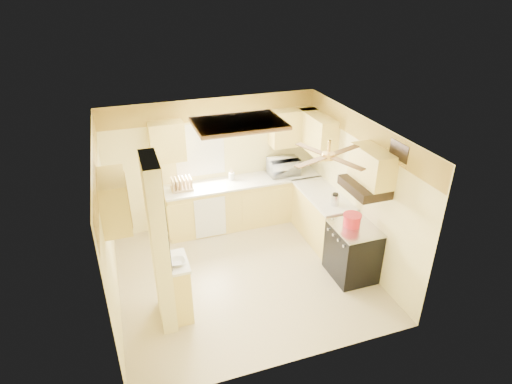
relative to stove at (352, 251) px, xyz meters
name	(u,v)px	position (x,y,z in m)	size (l,w,h in m)	color
floor	(244,275)	(-1.67, 0.55, -0.46)	(4.00, 4.00, 0.00)	#CFBA8F
ceiling	(242,132)	(-1.67, 0.55, 2.04)	(4.00, 4.00, 0.00)	white
wall_back	(214,163)	(-1.67, 2.45, 0.79)	(4.00, 4.00, 0.00)	#F7E797
wall_front	(292,287)	(-1.67, -1.35, 0.79)	(4.00, 4.00, 0.00)	#F7E797
wall_left	(107,233)	(-3.67, 0.55, 0.79)	(3.80, 3.80, 0.00)	#F7E797
wall_right	(358,190)	(0.33, 0.55, 0.79)	(3.80, 3.80, 0.00)	#F7E797
wallpaper_border	(211,109)	(-1.67, 2.43, 1.84)	(4.00, 0.02, 0.40)	#F9D349
partition_column	(159,245)	(-3.02, 0.00, 0.79)	(0.20, 0.70, 2.50)	#F7E797
partition_ledge	(180,289)	(-2.80, 0.00, -0.01)	(0.25, 0.55, 0.90)	#E6C666
ledge_top	(178,262)	(-2.80, 0.00, 0.46)	(0.28, 0.58, 0.04)	white
lower_cabinets_back	(244,203)	(-1.17, 2.15, -0.01)	(3.00, 0.60, 0.90)	#E6C666
lower_cabinets_right	(322,217)	(0.03, 1.15, -0.01)	(0.60, 1.40, 0.90)	#E6C666
countertop_back	(244,181)	(-1.17, 2.14, 0.46)	(3.04, 0.64, 0.04)	white
countertop_right	(323,195)	(0.02, 1.15, 0.46)	(0.64, 1.44, 0.04)	white
dishwasher_panel	(210,218)	(-1.92, 1.84, -0.03)	(0.58, 0.02, 0.80)	white
window	(200,150)	(-1.92, 2.44, 1.09)	(0.92, 0.02, 1.02)	white
upper_cab_back_left	(167,141)	(-2.52, 2.27, 1.39)	(0.60, 0.35, 0.70)	#E6C666
upper_cab_back_right	(293,127)	(-0.12, 2.27, 1.39)	(0.90, 0.35, 0.70)	#E6C666
upper_cab_right	(317,133)	(0.16, 1.80, 1.39)	(0.35, 1.00, 0.70)	#E6C666
upper_cab_left_wall	(114,201)	(-3.49, 0.30, 1.39)	(0.35, 0.75, 0.70)	#E6C666
upper_cab_over_stove	(372,166)	(0.16, 0.00, 1.49)	(0.35, 0.76, 0.52)	#E6C666
stove	(352,251)	(0.00, 0.00, 0.00)	(0.68, 0.77, 0.92)	black
range_hood	(364,187)	(0.07, 0.00, 1.16)	(0.50, 0.76, 0.14)	black
poster_menu	(163,205)	(-2.91, 0.00, 1.39)	(0.02, 0.42, 0.57)	black
poster_nashville	(168,247)	(-2.91, 0.00, 0.74)	(0.02, 0.42, 0.57)	black
ceiling_light_panel	(239,124)	(-1.57, 1.05, 2.00)	(1.35, 0.95, 0.06)	brown
ceiling_fan	(328,155)	(-0.67, -0.15, 1.83)	(1.15, 1.15, 0.26)	gold
vent_grate	(399,151)	(0.31, -0.35, 1.84)	(0.02, 0.40, 0.25)	black
microwave	(284,167)	(-0.34, 2.16, 0.64)	(0.59, 0.40, 0.33)	white
bowl	(177,262)	(-2.81, -0.06, 0.51)	(0.22, 0.22, 0.05)	white
dutch_oven	(352,220)	(-0.03, 0.08, 0.55)	(0.29, 0.29, 0.20)	red
kettle	(335,200)	(0.02, 0.72, 0.58)	(0.14, 0.14, 0.22)	silver
dish_rack	(182,185)	(-2.35, 2.15, 0.56)	(0.39, 0.29, 0.22)	tan
utensil_crock	(232,176)	(-1.38, 2.25, 0.55)	(0.11, 0.11, 0.22)	white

